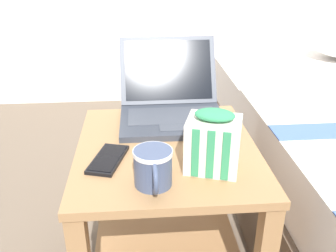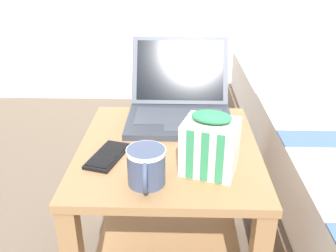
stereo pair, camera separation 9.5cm
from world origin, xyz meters
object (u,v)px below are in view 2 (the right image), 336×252
at_px(mug_front_left, 146,165).
at_px(cell_phone, 108,156).
at_px(snack_bag, 210,144).
at_px(laptop, 180,103).

bearing_deg(mug_front_left, cell_phone, 133.81).
bearing_deg(mug_front_left, snack_bag, 22.81).
height_order(snack_bag, cell_phone, snack_bag).
xyz_separation_m(mug_front_left, snack_bag, (0.15, 0.06, 0.02)).
relative_size(laptop, cell_phone, 2.20).
height_order(laptop, cell_phone, laptop).
relative_size(mug_front_left, cell_phone, 0.80).
xyz_separation_m(laptop, snack_bag, (0.07, -0.32, 0.03)).
distance_m(snack_bag, cell_phone, 0.27).
bearing_deg(cell_phone, snack_bag, -11.68).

